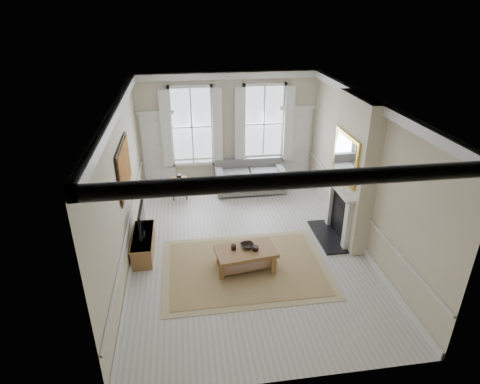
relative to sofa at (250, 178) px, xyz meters
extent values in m
plane|color=#B7B5AD|center=(-0.58, -3.11, -0.37)|extent=(7.20, 7.20, 0.00)
plane|color=white|center=(-0.58, -3.11, 3.03)|extent=(7.20, 7.20, 0.00)
plane|color=beige|center=(-0.58, 0.49, 1.33)|extent=(5.20, 0.00, 5.20)
plane|color=beige|center=(-3.18, -3.11, 1.33)|extent=(0.00, 7.20, 7.20)
plane|color=beige|center=(2.02, -3.11, 1.33)|extent=(0.00, 7.20, 7.20)
cube|color=silver|center=(-2.63, 0.45, 0.78)|extent=(0.90, 0.08, 2.30)
cube|color=silver|center=(1.47, 0.45, 0.78)|extent=(0.90, 0.08, 2.30)
cube|color=#C07820|center=(-3.14, -2.81, 1.68)|extent=(0.05, 1.66, 1.06)
cube|color=beige|center=(1.85, -2.91, 1.33)|extent=(0.35, 1.70, 3.38)
cube|color=black|center=(1.42, -2.91, -0.35)|extent=(0.55, 1.50, 0.05)
cube|color=silver|center=(1.62, -3.46, 0.20)|extent=(0.10, 0.18, 1.15)
cube|color=silver|center=(1.62, -2.36, 0.20)|extent=(0.10, 0.18, 1.15)
cube|color=silver|center=(1.57, -2.91, 0.93)|extent=(0.20, 1.45, 0.06)
cube|color=black|center=(1.67, -2.91, 0.18)|extent=(0.02, 0.92, 1.00)
cube|color=gold|center=(1.63, -2.91, 1.68)|extent=(0.06, 1.26, 1.06)
cube|color=#61615E|center=(0.00, -0.06, -0.08)|extent=(2.02, 0.98, 0.46)
cube|color=#61615E|center=(0.00, 0.33, 0.31)|extent=(2.02, 0.20, 0.44)
cube|color=#61615E|center=(-0.91, -0.06, 0.19)|extent=(0.20, 0.98, 0.30)
cube|color=#61615E|center=(0.91, -0.06, 0.19)|extent=(0.20, 0.98, 0.30)
cylinder|color=brown|center=(-0.89, -0.43, -0.33)|extent=(0.06, 0.06, 0.08)
cylinder|color=brown|center=(0.89, 0.31, -0.33)|extent=(0.06, 0.06, 0.08)
cube|color=brown|center=(-2.08, -0.19, 0.16)|extent=(0.53, 0.53, 0.06)
cube|color=brown|center=(-2.26, -0.37, -0.12)|extent=(0.05, 0.05, 0.51)
cube|color=brown|center=(-1.90, -0.37, -0.12)|extent=(0.05, 0.05, 0.51)
cube|color=brown|center=(-2.26, -0.01, -0.12)|extent=(0.05, 0.05, 0.51)
cube|color=brown|center=(-1.90, -0.01, -0.12)|extent=(0.05, 0.05, 0.51)
cube|color=#91714B|center=(-0.73, -3.85, -0.36)|extent=(3.50, 2.60, 0.02)
cube|color=brown|center=(-0.73, -3.85, 0.06)|extent=(1.34, 0.89, 0.08)
cube|color=brown|center=(-1.26, -4.11, -0.18)|extent=(0.10, 0.10, 0.39)
cube|color=brown|center=(-0.21, -4.11, -0.18)|extent=(0.10, 0.10, 0.39)
cube|color=brown|center=(-1.26, -3.58, -0.18)|extent=(0.10, 0.10, 0.39)
cube|color=brown|center=(-0.21, -3.58, -0.18)|extent=(0.10, 0.10, 0.39)
cylinder|color=black|center=(-0.98, -3.80, 0.15)|extent=(0.11, 0.11, 0.11)
cylinder|color=black|center=(-0.53, -3.90, 0.14)|extent=(0.13, 0.13, 0.09)
imported|color=black|center=(-0.68, -3.75, 0.13)|extent=(0.34, 0.34, 0.07)
cube|color=brown|center=(-2.92, -2.96, -0.13)|extent=(0.43, 1.34, 0.48)
cube|color=black|center=(-2.90, -2.96, 0.12)|extent=(0.08, 0.30, 0.03)
cube|color=black|center=(-2.90, -2.96, 0.51)|extent=(0.05, 0.90, 0.55)
cube|color=black|center=(-2.87, -2.96, 0.51)|extent=(0.01, 0.83, 0.49)
camera|label=1|loc=(-1.86, -10.78, 4.85)|focal=30.00mm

